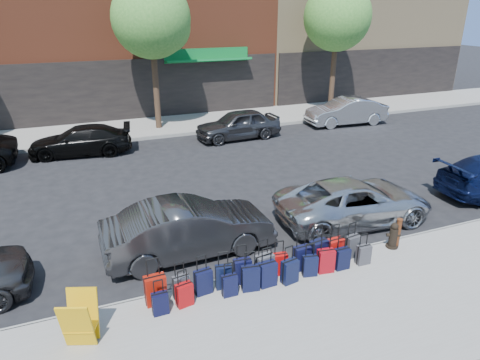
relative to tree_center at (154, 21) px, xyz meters
name	(u,v)px	position (x,y,z in m)	size (l,w,h in m)	color
ground	(203,203)	(-0.64, -9.50, -5.41)	(120.00, 120.00, 0.00)	black
sidewalk_near	(298,328)	(-0.64, -16.00, -5.34)	(60.00, 4.00, 0.15)	gray
sidewalk_far	(148,127)	(-0.64, 0.50, -5.34)	(60.00, 4.00, 0.15)	gray
curb_near	(257,273)	(-0.64, -13.98, -5.34)	(60.00, 0.08, 0.15)	gray
curb_far	(155,137)	(-0.64, -1.52, -5.34)	(60.00, 0.08, 0.15)	gray
tree_center	(154,21)	(0.00, 0.00, 0.00)	(3.80, 3.80, 7.27)	black
tree_right	(339,19)	(10.50, 0.00, 0.00)	(3.80, 3.80, 7.27)	black
suitcase_front_0	(155,290)	(-3.14, -14.28, -4.93)	(0.45, 0.26, 1.07)	maroon
suitcase_front_1	(181,287)	(-2.58, -14.29, -4.99)	(0.38, 0.25, 0.86)	#38373C
suitcase_front_2	(203,282)	(-2.09, -14.32, -4.97)	(0.40, 0.25, 0.92)	black
suitcase_front_3	(224,277)	(-1.61, -14.30, -4.98)	(0.40, 0.27, 0.90)	black
suitcase_front_4	(242,271)	(-1.14, -14.26, -4.96)	(0.41, 0.25, 0.95)	black
suitcase_front_5	(264,267)	(-0.62, -14.34, -4.94)	(0.45, 0.30, 1.02)	#3E3E43
suitcase_front_6	(279,264)	(-0.21, -14.28, -4.99)	(0.38, 0.24, 0.87)	#A90B0A
suitcase_front_7	(302,258)	(0.38, -14.29, -4.96)	(0.42, 0.25, 0.98)	black
suitcase_front_8	(319,253)	(0.86, -14.27, -4.93)	(0.47, 0.30, 1.06)	black
suitcase_front_9	(335,251)	(1.28, -14.33, -4.94)	(0.44, 0.25, 1.02)	#A00E0A
suitcase_front_10	(352,246)	(1.84, -14.26, -4.97)	(0.41, 0.26, 0.93)	#323237
suitcase_back_0	(160,303)	(-3.12, -14.65, -5.02)	(0.33, 0.19, 0.78)	black
suitcase_back_1	(184,295)	(-2.59, -14.57, -5.00)	(0.38, 0.26, 0.84)	#98090C
suitcase_back_3	(230,285)	(-1.58, -14.60, -5.01)	(0.33, 0.19, 0.80)	black
suitcase_back_4	(250,278)	(-1.08, -14.58, -4.97)	(0.43, 0.29, 0.94)	black
suitcase_back_5	(267,274)	(-0.66, -14.58, -4.97)	(0.41, 0.25, 0.95)	black
suitcase_back_6	(290,271)	(-0.14, -14.66, -4.98)	(0.42, 0.29, 0.91)	black
suitcase_back_7	(310,266)	(0.43, -14.58, -5.01)	(0.38, 0.26, 0.82)	black
suitcase_back_8	(326,261)	(0.86, -14.59, -4.97)	(0.42, 0.28, 0.94)	maroon
suitcase_back_9	(342,259)	(1.29, -14.63, -4.99)	(0.36, 0.21, 0.86)	black
suitcase_back_10	(363,255)	(1.91, -14.64, -5.01)	(0.34, 0.21, 0.80)	#37363B
fire_hydrant	(393,236)	(3.11, -14.28, -4.93)	(0.36, 0.32, 0.71)	black
bollard	(398,232)	(3.23, -14.30, -4.84)	(0.15, 0.15, 0.81)	#38190C
display_rack	(80,320)	(-4.65, -14.92, -4.76)	(0.75, 0.78, 1.02)	#DA9F0C
car_near_1	(189,228)	(-1.87, -12.36, -4.69)	(1.54, 4.41, 1.45)	#343436
car_near_2	(354,201)	(3.20, -12.40, -4.76)	(2.17, 4.71, 1.31)	#B3B5BA
car_far_1	(81,141)	(-4.11, -2.70, -4.79)	(1.76, 4.32, 1.25)	black
car_far_2	(238,124)	(3.18, -2.95, -4.70)	(1.67, 4.16, 1.42)	#37373A
car_far_3	(346,111)	(9.68, -2.60, -4.68)	(1.55, 4.44, 1.46)	silver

